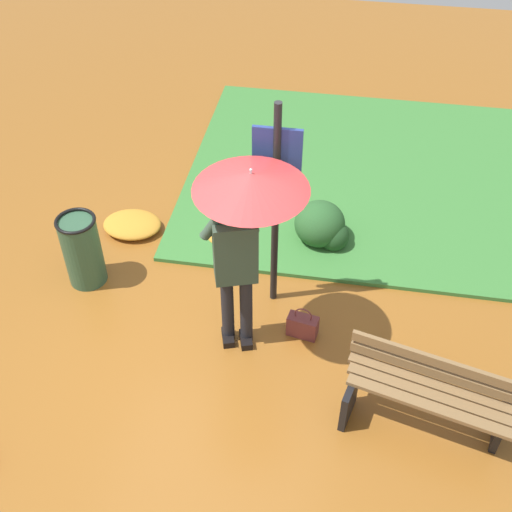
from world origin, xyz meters
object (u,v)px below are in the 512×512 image
person_with_umbrella (244,217)px  park_bench (428,395)px  trash_bin (82,250)px  info_sign_post (276,186)px  handbag (303,326)px

person_with_umbrella → park_bench: size_ratio=1.43×
person_with_umbrella → trash_bin: bearing=163.4°
info_sign_post → park_bench: info_sign_post is taller
person_with_umbrella → park_bench: person_with_umbrella is taller
handbag → park_bench: (1.14, -0.83, 0.28)m
person_with_umbrella → park_bench: (1.69, -0.69, -1.15)m
info_sign_post → trash_bin: info_sign_post is taller
info_sign_post → trash_bin: (-2.01, -0.07, -1.03)m
handbag → park_bench: bearing=-36.1°
person_with_umbrella → trash_bin: 2.22m
handbag → trash_bin: size_ratio=0.44×
park_bench → trash_bin: trash_bin is taller
info_sign_post → handbag: (0.36, -0.47, -1.32)m
person_with_umbrella → trash_bin: person_with_umbrella is taller
trash_bin → person_with_umbrella: bearing=-16.6°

